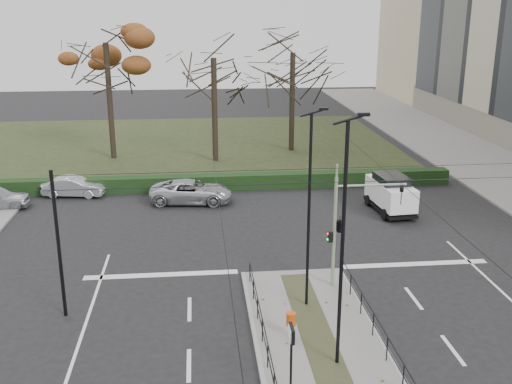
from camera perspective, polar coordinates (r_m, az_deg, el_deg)
The scene contains 18 objects.
ground at distance 23.53m, azimuth 5.43°, elevation -12.80°, with size 140.00×140.00×0.00m, color black.
median_island at distance 21.42m, azimuth 6.76°, elevation -15.95°, with size 4.40×15.00×0.14m, color slate.
sidewalk_east at distance 48.88m, azimuth 21.46°, elevation 2.21°, with size 8.00×90.00×0.14m, color slate.
park at distance 53.28m, azimuth -7.59°, elevation 4.41°, with size 38.00×26.00×0.10m, color black.
hedge at distance 40.20m, azimuth -8.11°, elevation 0.82°, with size 38.00×1.00×1.00m, color black.
median_railing at distance 20.85m, azimuth 6.91°, elevation -14.01°, with size 4.14×13.24×0.92m.
catenary at distance 23.50m, azimuth 4.91°, elevation -3.59°, with size 20.00×34.00×6.00m.
traffic_light at distance 25.60m, azimuth 8.12°, elevation -2.99°, with size 3.31×1.89×4.87m.
litter_bin at distance 22.42m, azimuth 3.36°, elevation -12.03°, with size 0.36×0.36×0.93m.
info_panel at distance 18.87m, azimuth 3.38°, elevation -14.00°, with size 0.13×0.61×2.34m.
streetlamp_median_near at distance 19.39m, azimuth 8.29°, elevation -4.91°, with size 0.72×0.15×8.58m.
streetlamp_median_far at distance 23.29m, azimuth 5.11°, elevation -1.66°, with size 0.67×0.14×8.05m.
parked_car_second at distance 40.34m, azimuth -16.97°, elevation 0.49°, with size 1.36×3.90×1.28m, color #A1A4A8.
parked_car_fourth at distance 37.54m, azimuth -6.18°, elevation 0.04°, with size 2.36×5.11×1.42m, color #A1A4A8.
white_van at distance 36.39m, azimuth 12.70°, elevation -0.06°, with size 2.20×4.28×2.26m.
rust_tree at distance 48.34m, azimuth -14.13°, elevation 13.62°, with size 7.59×7.59×11.88m.
bare_tree_center at distance 49.87m, azimuth 3.52°, elevation 12.43°, with size 7.54×7.54×10.74m.
bare_tree_near at distance 46.33m, azimuth -4.05°, elevation 11.90°, with size 6.54×6.54×10.56m.
Camera 1 is at (-4.20, -19.95, 11.76)m, focal length 42.00 mm.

